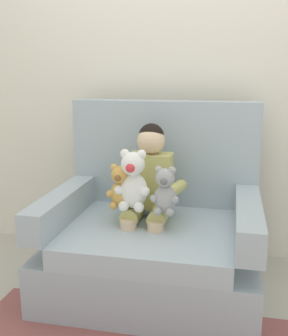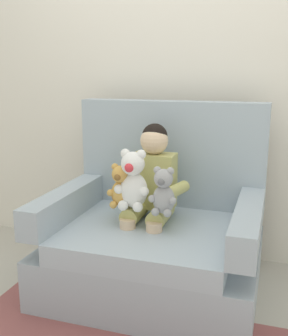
# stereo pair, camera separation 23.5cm
# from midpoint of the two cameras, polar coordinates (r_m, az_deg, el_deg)

# --- Properties ---
(ground_plane) EXTENTS (8.00, 8.00, 0.00)m
(ground_plane) POSITION_cam_midpoint_polar(r_m,az_deg,el_deg) (2.68, 3.86, -16.39)
(ground_plane) COLOR #ADA89E
(back_wall) EXTENTS (6.00, 0.10, 2.60)m
(back_wall) POSITION_cam_midpoint_polar(r_m,az_deg,el_deg) (3.00, 7.54, 12.69)
(back_wall) COLOR silver
(back_wall) RESTS_ON ground
(armchair) EXTENTS (1.24, 0.98, 1.13)m
(armchair) POSITION_cam_midpoint_polar(r_m,az_deg,el_deg) (2.59, 4.32, -9.31)
(armchair) COLOR #9EADBC
(armchair) RESTS_ON ground
(seated_child) EXTENTS (0.45, 0.39, 0.82)m
(seated_child) POSITION_cam_midpoint_polar(r_m,az_deg,el_deg) (2.51, 3.63, -2.44)
(seated_child) COLOR tan
(seated_child) RESTS_ON armchair
(plush_honey) EXTENTS (0.15, 0.13, 0.26)m
(plush_honey) POSITION_cam_midpoint_polar(r_m,az_deg,el_deg) (2.41, -0.43, -2.67)
(plush_honey) COLOR gold
(plush_honey) RESTS_ON armchair
(plush_white) EXTENTS (0.21, 0.17, 0.35)m
(plush_white) POSITION_cam_midpoint_polar(r_m,az_deg,el_deg) (2.37, 1.33, -1.88)
(plush_white) COLOR white
(plush_white) RESTS_ON armchair
(plush_grey) EXTENTS (0.16, 0.13, 0.27)m
(plush_grey) POSITION_cam_midpoint_polar(r_m,az_deg,el_deg) (2.30, 5.63, -3.40)
(plush_grey) COLOR #9E9EA3
(plush_grey) RESTS_ON armchair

